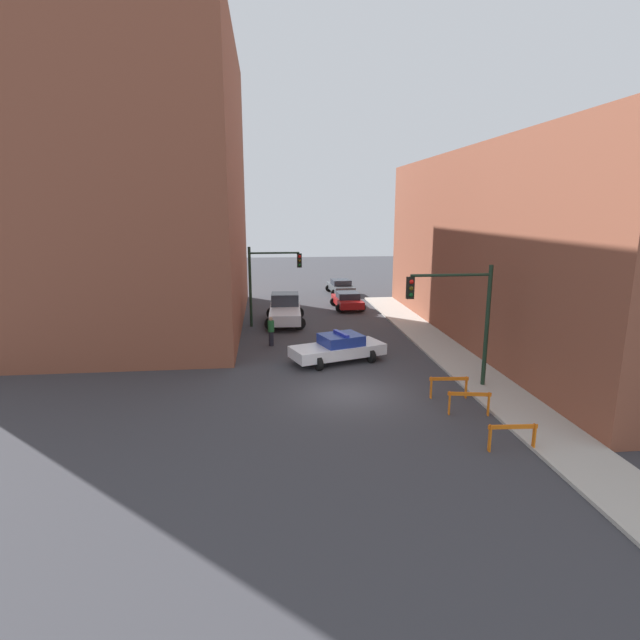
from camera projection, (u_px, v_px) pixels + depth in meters
The scene contains 14 objects.
ground_plane at pixel (349, 394), 20.92m from camera, with size 120.00×120.00×0.00m, color #38383D.
sidewalk_right at pixel (491, 387), 21.55m from camera, with size 2.40×44.00×0.12m.
building_corner_left at pixel (126, 185), 31.25m from camera, with size 14.00×20.00×18.10m.
building_right at pixel (556, 247), 28.90m from camera, with size 12.00×28.00×10.82m.
traffic_light_near at pixel (461, 308), 20.80m from camera, with size 3.64×0.35×5.20m.
traffic_light_far at pixel (267, 275), 32.18m from camera, with size 3.44×0.35×5.20m.
police_car at pixel (338, 348), 25.13m from camera, with size 5.05×3.28×1.52m.
white_truck at pixel (285, 310), 33.62m from camera, with size 2.79×5.48×1.90m.
parked_car_near at pixel (347, 300), 38.49m from camera, with size 2.37×4.36×1.31m.
parked_car_mid at pixel (341, 286), 45.25m from camera, with size 2.47×4.41×1.31m.
pedestrian_crossing at pixel (271, 331), 28.03m from camera, with size 0.40×0.40×1.66m.
barrier_front at pixel (512, 433), 15.85m from camera, with size 1.60×0.25×0.90m.
barrier_mid at pixel (469, 399), 18.63m from camera, with size 1.58×0.43×0.90m.
barrier_back at pixel (449, 384), 20.30m from camera, with size 1.60×0.28×0.90m.
Camera 1 is at (-3.34, -19.48, 7.60)m, focal length 28.00 mm.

